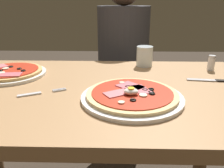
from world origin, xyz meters
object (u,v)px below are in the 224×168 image
Objects in this scene: fork at (38,93)px; salt_shaker at (211,63)px; dining_table at (87,115)px; pizza_foreground at (132,96)px; knife at (217,81)px; pizza_across_left at (10,73)px; diner_person at (123,73)px; water_glass_near at (144,58)px.

fork is 2.22× the size of salt_shaker.
dining_table is 0.58m from salt_shaker.
pizza_foreground is at bearing -138.09° from salt_shaker.
pizza_across_left is at bearing 176.37° from knife.
pizza_foreground is 0.49m from salt_shaker.
knife is 0.17× the size of diner_person.
diner_person reaches higher than dining_table.
dining_table is 0.51m from knife.
knife is (0.64, 0.14, 0.00)m from fork.
dining_table is at bearing -20.16° from pizza_across_left.
water_glass_near reaches higher than pizza_across_left.
water_glass_near is at bearing 15.90° from pizza_across_left.
knife is at bearing -100.78° from salt_shaker.
pizza_across_left is 0.82m from knife.
knife is (0.26, -0.21, -0.04)m from water_glass_near.
diner_person reaches higher than salt_shaker.
fork reaches higher than dining_table.
knife is at bearing -39.65° from water_glass_near.
pizza_foreground is (0.16, -0.11, 0.13)m from dining_table.
water_glass_near is at bearing 78.74° from pizza_foreground.
dining_table is 1.09× the size of diner_person.
fork is (0.18, -0.19, -0.01)m from pizza_across_left.
pizza_across_left is at bearing 154.59° from pizza_foreground.
knife is (0.82, -0.05, -0.01)m from pizza_across_left.
water_glass_near is 0.47× the size of knife.
pizza_foreground is at bearing -34.79° from dining_table.
fork is 0.76× the size of knife.
pizza_across_left is 0.75m from diner_person.
pizza_across_left is 0.85m from salt_shaker.
pizza_across_left is at bearing 49.76° from diner_person.
water_glass_near is 0.29m from salt_shaker.
water_glass_near is at bearing 140.35° from knife.
knife is at bearing 119.66° from diner_person.
pizza_foreground is at bearing -101.26° from water_glass_near.
salt_shaker is (0.28, -0.07, -0.01)m from water_glass_near.
water_glass_near is 0.62× the size of fork.
fork is 0.13× the size of diner_person.
pizza_across_left is 0.59m from water_glass_near.
diner_person reaches higher than pizza_across_left.
diner_person is at bearing 128.97° from salt_shaker.
salt_shaker is 0.06× the size of diner_person.
dining_table is at bearing 77.80° from diner_person.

